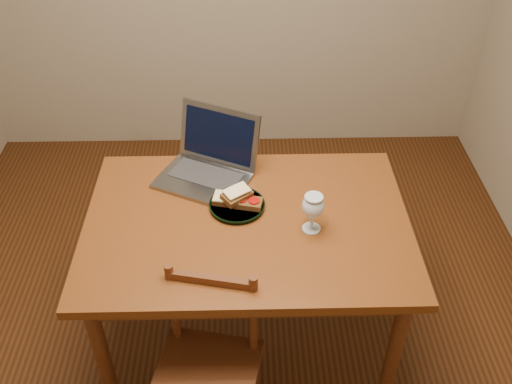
{
  "coord_description": "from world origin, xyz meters",
  "views": [
    {
      "loc": [
        0.08,
        -1.77,
        2.27
      ],
      "look_at": [
        0.12,
        0.03,
        0.8
      ],
      "focal_mm": 40.0,
      "sensor_mm": 36.0,
      "label": 1
    }
  ],
  "objects_px": {
    "milk_glass": "(313,213)",
    "laptop": "(210,159)",
    "table": "(247,236)",
    "plate": "(237,205)",
    "chair": "(207,362)"
  },
  "relations": [
    {
      "from": "milk_glass",
      "to": "laptop",
      "type": "height_order",
      "value": "laptop"
    },
    {
      "from": "table",
      "to": "plate",
      "type": "bearing_deg",
      "value": 116.35
    },
    {
      "from": "chair",
      "to": "milk_glass",
      "type": "distance_m",
      "value": 0.68
    },
    {
      "from": "chair",
      "to": "milk_glass",
      "type": "relative_size",
      "value": 2.63
    },
    {
      "from": "chair",
      "to": "laptop",
      "type": "xyz_separation_m",
      "value": [
        -0.0,
        0.77,
        0.37
      ]
    },
    {
      "from": "table",
      "to": "laptop",
      "type": "relative_size",
      "value": 2.69
    },
    {
      "from": "table",
      "to": "milk_glass",
      "type": "height_order",
      "value": "milk_glass"
    },
    {
      "from": "chair",
      "to": "plate",
      "type": "bearing_deg",
      "value": 89.38
    },
    {
      "from": "table",
      "to": "milk_glass",
      "type": "bearing_deg",
      "value": -12.7
    },
    {
      "from": "table",
      "to": "chair",
      "type": "distance_m",
      "value": 0.52
    },
    {
      "from": "plate",
      "to": "laptop",
      "type": "height_order",
      "value": "laptop"
    },
    {
      "from": "milk_glass",
      "to": "laptop",
      "type": "xyz_separation_m",
      "value": [
        -0.41,
        0.38,
        -0.01
      ]
    },
    {
      "from": "laptop",
      "to": "table",
      "type": "bearing_deg",
      "value": -38.19
    },
    {
      "from": "chair",
      "to": "laptop",
      "type": "distance_m",
      "value": 0.86
    },
    {
      "from": "table",
      "to": "chair",
      "type": "xyz_separation_m",
      "value": [
        -0.16,
        -0.45,
        -0.22
      ]
    }
  ]
}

